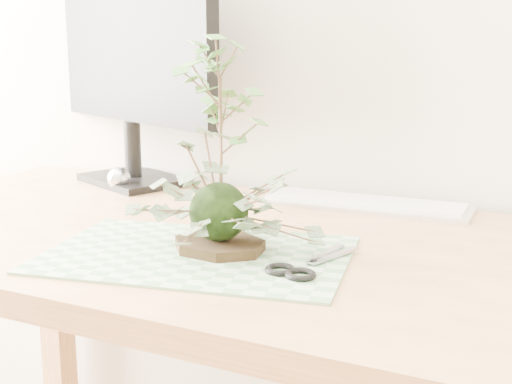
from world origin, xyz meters
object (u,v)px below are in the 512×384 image
desk (278,295)px  ivy_kokedama (219,184)px  keyboard (364,204)px  monitor (132,53)px  maple_kokedama (220,90)px

desk → ivy_kokedama: size_ratio=5.76×
keyboard → monitor: size_ratio=0.77×
desk → ivy_kokedama: (-0.06, -0.09, 0.19)m
ivy_kokedama → keyboard: bearing=73.8°
desk → keyboard: bearing=79.9°
ivy_kokedama → monitor: 0.58m
ivy_kokedama → monitor: bearing=138.5°
ivy_kokedama → monitor: size_ratio=0.53×
keyboard → ivy_kokedama: bearing=-108.9°
maple_kokedama → keyboard: (0.17, 0.25, -0.23)m
desk → monitor: bearing=149.4°
monitor → ivy_kokedama: bearing=-19.0°
keyboard → monitor: monitor is taller
desk → keyboard: 0.30m
desk → ivy_kokedama: 0.22m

